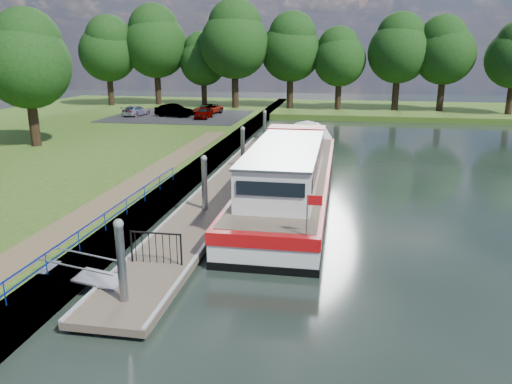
% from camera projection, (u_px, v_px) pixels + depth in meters
% --- Properties ---
extents(ground, '(160.00, 160.00, 0.00)m').
position_uv_depth(ground, '(132.00, 304.00, 15.38)').
color(ground, black).
rests_on(ground, ground).
extents(bank_edge, '(1.10, 90.00, 0.78)m').
position_uv_depth(bank_edge, '(193.00, 174.00, 29.90)').
color(bank_edge, '#473D2D').
rests_on(bank_edge, ground).
extents(far_bank, '(60.00, 18.00, 0.60)m').
position_uv_depth(far_bank, '(390.00, 110.00, 62.61)').
color(far_bank, '#315017').
rests_on(far_bank, ground).
extents(footpath, '(1.60, 40.00, 0.05)m').
position_uv_depth(footpath, '(112.00, 199.00, 23.46)').
color(footpath, brown).
rests_on(footpath, riverbank).
extents(carpark, '(14.00, 12.00, 0.06)m').
position_uv_depth(carpark, '(179.00, 116.00, 52.97)').
color(carpark, black).
rests_on(carpark, riverbank).
extents(blue_fence, '(0.04, 18.04, 0.72)m').
position_uv_depth(blue_fence, '(92.00, 226.00, 18.31)').
color(blue_fence, '#0C2DBF').
rests_on(blue_fence, riverbank).
extents(pontoon, '(2.50, 30.00, 0.56)m').
position_uv_depth(pontoon, '(227.00, 188.00, 27.65)').
color(pontoon, brown).
rests_on(pontoon, ground).
extents(mooring_piles, '(0.30, 27.30, 3.55)m').
position_uv_depth(mooring_piles, '(227.00, 169.00, 27.35)').
color(mooring_piles, gray).
rests_on(mooring_piles, ground).
extents(gangway, '(2.58, 1.00, 0.92)m').
position_uv_depth(gangway, '(83.00, 274.00, 15.98)').
color(gangway, '#A5A8AD').
rests_on(gangway, ground).
extents(gate_panel, '(1.85, 0.05, 1.15)m').
position_uv_depth(gate_panel, '(156.00, 243.00, 17.15)').
color(gate_panel, black).
rests_on(gate_panel, ground).
extents(barge, '(4.36, 21.15, 4.78)m').
position_uv_depth(barge, '(292.00, 174.00, 27.01)').
color(barge, black).
rests_on(barge, ground).
extents(horizon_trees, '(54.38, 10.03, 12.87)m').
position_uv_depth(horizon_trees, '(280.00, 47.00, 59.60)').
color(horizon_trees, '#332316').
rests_on(horizon_trees, ground).
extents(bank_tree_a, '(6.12, 6.12, 9.72)m').
position_uv_depth(bank_tree_a, '(27.00, 58.00, 35.11)').
color(bank_tree_a, '#332316').
rests_on(bank_tree_a, riverbank).
extents(car_a, '(1.41, 3.35, 1.13)m').
position_uv_depth(car_a, '(204.00, 113.00, 50.83)').
color(car_a, '#999999').
rests_on(car_a, carpark).
extents(car_b, '(4.22, 2.31, 1.32)m').
position_uv_depth(car_b, '(174.00, 110.00, 52.01)').
color(car_b, '#999999').
rests_on(car_b, carpark).
extents(car_c, '(2.21, 3.91, 1.07)m').
position_uv_depth(car_c, '(136.00, 111.00, 52.97)').
color(car_c, '#999999').
rests_on(car_c, carpark).
extents(car_d, '(3.03, 4.25, 1.08)m').
position_uv_depth(car_d, '(208.00, 109.00, 54.18)').
color(car_d, '#999999').
rests_on(car_d, carpark).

